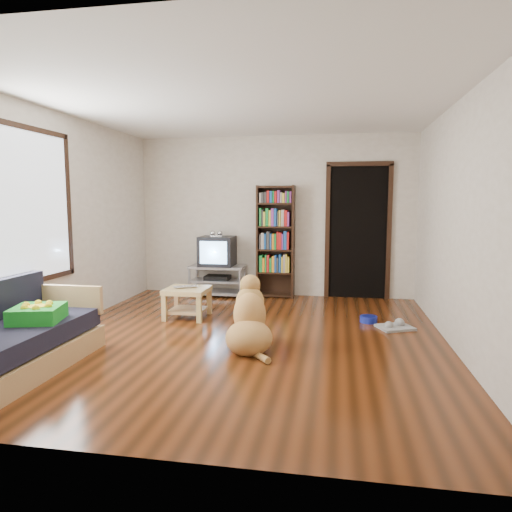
% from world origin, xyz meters
% --- Properties ---
extents(ground, '(5.00, 5.00, 0.00)m').
position_xyz_m(ground, '(0.00, 0.00, 0.00)').
color(ground, '#5C280F').
rests_on(ground, ground).
extents(ceiling, '(5.00, 5.00, 0.00)m').
position_xyz_m(ceiling, '(0.00, 0.00, 2.60)').
color(ceiling, white).
rests_on(ceiling, ground).
extents(wall_back, '(4.50, 0.00, 4.50)m').
position_xyz_m(wall_back, '(0.00, 2.50, 1.30)').
color(wall_back, silver).
rests_on(wall_back, ground).
extents(wall_front, '(4.50, 0.00, 4.50)m').
position_xyz_m(wall_front, '(0.00, -2.50, 1.30)').
color(wall_front, silver).
rests_on(wall_front, ground).
extents(wall_left, '(0.00, 5.00, 5.00)m').
position_xyz_m(wall_left, '(-2.25, 0.00, 1.30)').
color(wall_left, silver).
rests_on(wall_left, ground).
extents(wall_right, '(0.00, 5.00, 5.00)m').
position_xyz_m(wall_right, '(2.25, 0.00, 1.30)').
color(wall_right, silver).
rests_on(wall_right, ground).
extents(green_cushion, '(0.53, 0.53, 0.14)m').
position_xyz_m(green_cushion, '(-1.75, -1.15, 0.49)').
color(green_cushion, green).
rests_on(green_cushion, sofa).
extents(laptop, '(0.39, 0.36, 0.03)m').
position_xyz_m(laptop, '(-0.93, 0.76, 0.41)').
color(laptop, silver).
rests_on(laptop, coffee_table).
extents(dog_bowl, '(0.22, 0.22, 0.08)m').
position_xyz_m(dog_bowl, '(1.45, 0.96, 0.04)').
color(dog_bowl, '#152195').
rests_on(dog_bowl, ground).
extents(grey_rag, '(0.50, 0.46, 0.03)m').
position_xyz_m(grey_rag, '(1.75, 0.71, 0.01)').
color(grey_rag, '#A1A1A1').
rests_on(grey_rag, ground).
extents(window, '(0.03, 1.46, 1.70)m').
position_xyz_m(window, '(-2.23, -0.50, 1.50)').
color(window, white).
rests_on(window, wall_left).
extents(doorway, '(1.03, 0.05, 2.19)m').
position_xyz_m(doorway, '(1.35, 2.48, 1.12)').
color(doorway, black).
rests_on(doorway, wall_back).
extents(tv_stand, '(0.90, 0.45, 0.50)m').
position_xyz_m(tv_stand, '(-0.90, 2.25, 0.27)').
color(tv_stand, '#99999E').
rests_on(tv_stand, ground).
extents(crt_tv, '(0.55, 0.52, 0.58)m').
position_xyz_m(crt_tv, '(-0.90, 2.27, 0.74)').
color(crt_tv, black).
rests_on(crt_tv, tv_stand).
extents(bookshelf, '(0.60, 0.30, 1.80)m').
position_xyz_m(bookshelf, '(0.05, 2.34, 1.00)').
color(bookshelf, black).
rests_on(bookshelf, ground).
extents(sofa, '(0.80, 1.80, 0.80)m').
position_xyz_m(sofa, '(-1.87, -1.38, 0.26)').
color(sofa, tan).
rests_on(sofa, ground).
extents(coffee_table, '(0.55, 0.55, 0.40)m').
position_xyz_m(coffee_table, '(-0.93, 0.79, 0.28)').
color(coffee_table, tan).
rests_on(coffee_table, ground).
extents(dog, '(0.56, 0.91, 0.78)m').
position_xyz_m(dog, '(0.13, -0.33, 0.29)').
color(dog, '#C1874A').
rests_on(dog, ground).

